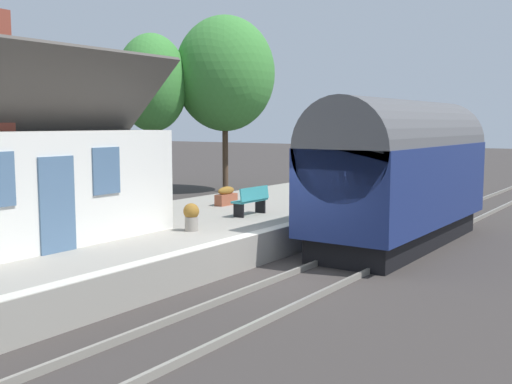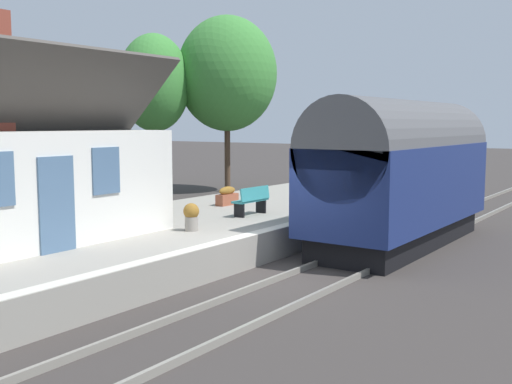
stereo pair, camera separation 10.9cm
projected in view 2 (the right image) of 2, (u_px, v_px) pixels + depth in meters
ground_plane at (281, 276)px, 14.45m from camera, size 160.00×160.00×0.00m
platform at (154, 240)px, 16.83m from camera, size 32.00×6.47×0.82m
platform_edge_coping at (242, 236)px, 15.03m from camera, size 32.00×0.36×0.02m
rail_near at (342, 283)px, 13.52m from camera, size 52.00×0.08×0.14m
rail_far at (288, 274)px, 14.34m from camera, size 52.00×0.08×0.14m
train at (402, 171)px, 17.87m from camera, size 8.36×2.73×4.32m
station_building at (33, 178)px, 14.78m from camera, size 6.33×4.03×5.71m
bench_platform_end at (349, 183)px, 23.79m from camera, size 1.41×0.45×0.88m
bench_mid_platform at (252, 200)px, 18.50m from camera, size 1.41×0.45×0.88m
planter_edge_near at (227, 196)px, 20.84m from camera, size 0.90×0.32×0.64m
planter_bench_right at (191, 216)px, 15.83m from camera, size 0.42×0.42×0.73m
tree_behind_building at (227, 74)px, 31.64m from camera, size 5.12×5.30×9.20m
tree_far_right at (61, 97)px, 22.77m from camera, size 3.63×3.35×6.60m
tree_distant at (154, 83)px, 30.56m from camera, size 3.81×3.39×8.12m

